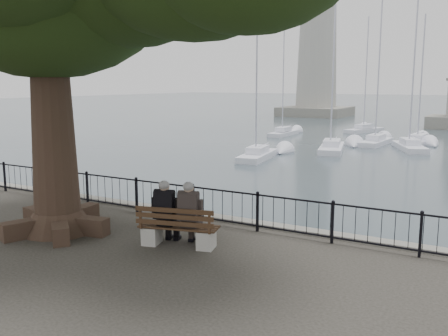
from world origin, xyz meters
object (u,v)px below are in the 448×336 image
Objects in this scene: bench at (178,232)px; person_right at (191,216)px; person_left at (167,215)px; lighthouse at (318,32)px.

person_right reaches higher than bench.
person_left is 64.78m from lighthouse.
person_left is at bearing -165.40° from person_right.
person_left reaches higher than bench.
bench is at bearing -73.79° from lighthouse.
bench is 64.96m from lighthouse.
person_left is at bearing -74.06° from lighthouse.
lighthouse is (-18.14, 61.35, 10.25)m from person_right.
bench is 1.25× the size of person_right.
lighthouse is at bearing 106.21° from bench.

